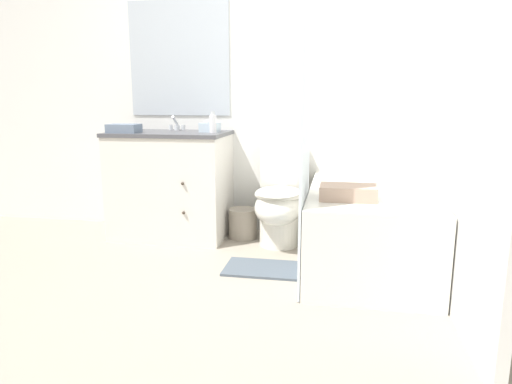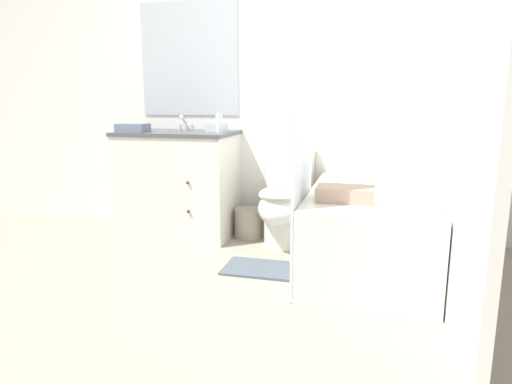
# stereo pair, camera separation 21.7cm
# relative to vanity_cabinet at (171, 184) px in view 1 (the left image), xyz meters

# --- Properties ---
(ground_plane) EXTENTS (14.00, 14.00, 0.00)m
(ground_plane) POSITION_rel_vanity_cabinet_xyz_m (0.74, -1.30, -0.44)
(ground_plane) COLOR gray
(wall_back) EXTENTS (8.00, 0.06, 2.50)m
(wall_back) POSITION_rel_vanity_cabinet_xyz_m (0.73, 0.31, 0.82)
(wall_back) COLOR silver
(wall_back) RESTS_ON ground_plane
(wall_right) EXTENTS (0.05, 2.59, 2.50)m
(wall_right) POSITION_rel_vanity_cabinet_xyz_m (1.96, -0.51, 0.81)
(wall_right) COLOR silver
(wall_right) RESTS_ON ground_plane
(vanity_cabinet) EXTENTS (0.92, 0.61, 0.86)m
(vanity_cabinet) POSITION_rel_vanity_cabinet_xyz_m (0.00, 0.00, 0.00)
(vanity_cabinet) COLOR silver
(vanity_cabinet) RESTS_ON ground_plane
(sink_faucet) EXTENTS (0.14, 0.12, 0.12)m
(sink_faucet) POSITION_rel_vanity_cabinet_xyz_m (-0.00, 0.17, 0.46)
(sink_faucet) COLOR silver
(sink_faucet) RESTS_ON vanity_cabinet
(toilet) EXTENTS (0.36, 0.68, 0.75)m
(toilet) POSITION_rel_vanity_cabinet_xyz_m (0.90, -0.07, -0.09)
(toilet) COLOR silver
(toilet) RESTS_ON ground_plane
(bathtub) EXTENTS (0.77, 1.41, 0.53)m
(bathtub) POSITION_rel_vanity_cabinet_xyz_m (1.54, -0.42, -0.17)
(bathtub) COLOR silver
(bathtub) RESTS_ON ground_plane
(shower_curtain) EXTENTS (0.02, 0.58, 2.04)m
(shower_curtain) POSITION_rel_vanity_cabinet_xyz_m (1.14, -0.81, 0.59)
(shower_curtain) COLOR silver
(shower_curtain) RESTS_ON ground_plane
(wastebasket) EXTENTS (0.23, 0.23, 0.24)m
(wastebasket) POSITION_rel_vanity_cabinet_xyz_m (0.59, 0.03, -0.32)
(wastebasket) COLOR gray
(wastebasket) RESTS_ON ground_plane
(tissue_box) EXTENTS (0.14, 0.13, 0.10)m
(tissue_box) POSITION_rel_vanity_cabinet_xyz_m (0.33, 0.03, 0.46)
(tissue_box) COLOR silver
(tissue_box) RESTS_ON vanity_cabinet
(soap_dispenser) EXTENTS (0.05, 0.05, 0.16)m
(soap_dispenser) POSITION_rel_vanity_cabinet_xyz_m (0.37, -0.04, 0.49)
(soap_dispenser) COLOR silver
(soap_dispenser) RESTS_ON vanity_cabinet
(hand_towel_folded) EXTENTS (0.24, 0.16, 0.07)m
(hand_towel_folded) POSITION_rel_vanity_cabinet_xyz_m (-0.30, -0.17, 0.45)
(hand_towel_folded) COLOR slate
(hand_towel_folded) RESTS_ON vanity_cabinet
(bath_towel_folded) EXTENTS (0.33, 0.22, 0.09)m
(bath_towel_folded) POSITION_rel_vanity_cabinet_xyz_m (1.40, -0.78, 0.14)
(bath_towel_folded) COLOR tan
(bath_towel_folded) RESTS_ON bathtub
(bath_mat) EXTENTS (0.55, 0.33, 0.02)m
(bath_mat) POSITION_rel_vanity_cabinet_xyz_m (0.89, -0.64, -0.43)
(bath_mat) COLOR #4C5660
(bath_mat) RESTS_ON ground_plane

